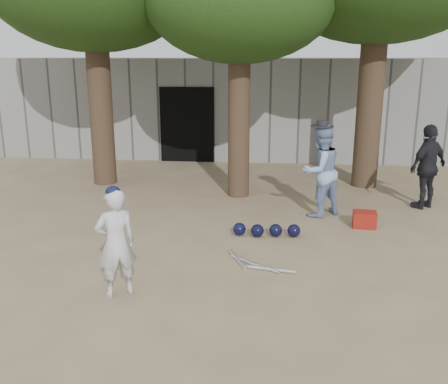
# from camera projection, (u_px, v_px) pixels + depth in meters

# --- Properties ---
(ground) EXTENTS (70.00, 70.00, 0.00)m
(ground) POSITION_uv_depth(u_px,v_px,m) (177.00, 270.00, 7.44)
(ground) COLOR #937C5E
(ground) RESTS_ON ground
(boy_player) EXTENTS (0.64, 0.58, 1.46)m
(boy_player) POSITION_uv_depth(u_px,v_px,m) (116.00, 243.00, 6.50)
(boy_player) COLOR silver
(boy_player) RESTS_ON ground
(spectator_blue) EXTENTS (1.12, 1.08, 1.82)m
(spectator_blue) POSITION_uv_depth(u_px,v_px,m) (320.00, 171.00, 9.75)
(spectator_blue) COLOR #869FD0
(spectator_blue) RESTS_ON ground
(spectator_dark) EXTENTS (1.07, 0.97, 1.75)m
(spectator_dark) POSITION_uv_depth(u_px,v_px,m) (428.00, 167.00, 10.26)
(spectator_dark) COLOR black
(spectator_dark) RESTS_ON ground
(red_bag) EXTENTS (0.45, 0.35, 0.30)m
(red_bag) POSITION_uv_depth(u_px,v_px,m) (364.00, 219.00, 9.25)
(red_bag) COLOR maroon
(red_bag) RESTS_ON ground
(back_building) EXTENTS (16.00, 5.24, 3.00)m
(back_building) POSITION_uv_depth(u_px,v_px,m) (235.00, 104.00, 16.95)
(back_building) COLOR gray
(back_building) RESTS_ON ground
(helmet_row) EXTENTS (1.19, 0.30, 0.23)m
(helmet_row) POSITION_uv_depth(u_px,v_px,m) (267.00, 230.00, 8.79)
(helmet_row) COLOR black
(helmet_row) RESTS_ON ground
(bat_pile) EXTENTS (1.07, 0.81, 0.06)m
(bat_pile) POSITION_uv_depth(u_px,v_px,m) (254.00, 264.00, 7.59)
(bat_pile) COLOR silver
(bat_pile) RESTS_ON ground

